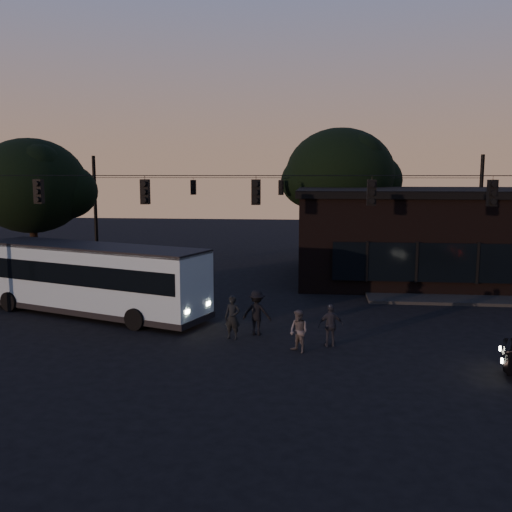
# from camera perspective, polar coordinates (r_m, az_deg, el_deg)

# --- Properties ---
(ground) EXTENTS (120.00, 120.00, 0.00)m
(ground) POSITION_cam_1_polar(r_m,az_deg,el_deg) (19.68, -1.25, -10.36)
(ground) COLOR black
(ground) RESTS_ON ground
(sidewalk_far_right) EXTENTS (14.00, 10.00, 0.15)m
(sidewalk_far_right) POSITION_cam_1_polar(r_m,az_deg,el_deg) (34.45, 22.17, -2.74)
(sidewalk_far_right) COLOR black
(sidewalk_far_right) RESTS_ON ground
(sidewalk_far_left) EXTENTS (14.00, 10.00, 0.15)m
(sidewalk_far_left) POSITION_cam_1_polar(r_m,az_deg,el_deg) (36.92, -20.41, -1.95)
(sidewalk_far_left) COLOR black
(sidewalk_far_left) RESTS_ON ground
(building) EXTENTS (15.40, 10.41, 5.40)m
(building) POSITION_cam_1_polar(r_m,az_deg,el_deg) (35.28, 16.83, 2.08)
(building) COLOR black
(building) RESTS_ON ground
(tree_behind) EXTENTS (7.60, 7.60, 9.43)m
(tree_behind) POSITION_cam_1_polar(r_m,az_deg,el_deg) (40.53, 8.41, 8.03)
(tree_behind) COLOR black
(tree_behind) RESTS_ON ground
(tree_left) EXTENTS (6.40, 6.40, 8.30)m
(tree_left) POSITION_cam_1_polar(r_m,az_deg,el_deg) (35.51, -21.58, 6.53)
(tree_left) COLOR black
(tree_left) RESTS_ON ground
(signal_rig_near) EXTENTS (26.24, 0.30, 7.50)m
(signal_rig_near) POSITION_cam_1_polar(r_m,az_deg,el_deg) (22.70, 0.00, 3.62)
(signal_rig_near) COLOR black
(signal_rig_near) RESTS_ON ground
(signal_rig_far) EXTENTS (26.24, 0.30, 7.50)m
(signal_rig_far) POSITION_cam_1_polar(r_m,az_deg,el_deg) (38.63, 2.51, 5.16)
(signal_rig_far) COLOR black
(signal_rig_far) RESTS_ON ground
(bus) EXTENTS (11.36, 6.28, 3.14)m
(bus) POSITION_cam_1_polar(r_m,az_deg,el_deg) (26.42, -16.08, -1.92)
(bus) COLOR #88A2AE
(bus) RESTS_ON ground
(pedestrian_a) EXTENTS (0.69, 0.53, 1.70)m
(pedestrian_a) POSITION_cam_1_polar(r_m,az_deg,el_deg) (21.85, -2.36, -6.15)
(pedestrian_a) COLOR black
(pedestrian_a) RESTS_ON ground
(pedestrian_b) EXTENTS (0.93, 0.92, 1.52)m
(pedestrian_b) POSITION_cam_1_polar(r_m,az_deg,el_deg) (20.34, 4.30, -7.52)
(pedestrian_b) COLOR #4B4545
(pedestrian_b) RESTS_ON ground
(pedestrian_c) EXTENTS (0.97, 0.53, 1.58)m
(pedestrian_c) POSITION_cam_1_polar(r_m,az_deg,el_deg) (21.11, 7.50, -6.90)
(pedestrian_c) COLOR #212128
(pedestrian_c) RESTS_ON ground
(pedestrian_d) EXTENTS (1.23, 0.81, 1.78)m
(pedestrian_d) POSITION_cam_1_polar(r_m,az_deg,el_deg) (22.41, 0.08, -5.67)
(pedestrian_d) COLOR black
(pedestrian_d) RESTS_ON ground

